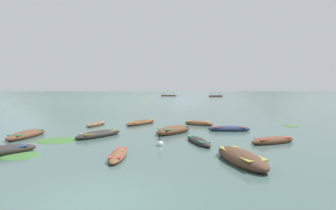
% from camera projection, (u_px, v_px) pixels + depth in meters
% --- Properties ---
extents(ground_plane, '(6000.00, 6000.00, 0.00)m').
position_uv_depth(ground_plane, '(160.00, 91.00, 1505.40)').
color(ground_plane, '#425B56').
extents(mountain_0, '(1840.42, 1840.42, 568.96)m').
position_uv_depth(mountain_0, '(0.00, 60.00, 2383.31)').
color(mountain_0, slate).
rests_on(mountain_0, ground).
extents(mountain_1, '(1489.66, 1489.66, 388.00)m').
position_uv_depth(mountain_1, '(90.00, 67.00, 2109.90)').
color(mountain_1, '#56665B').
rests_on(mountain_1, ground).
extents(mountain_2, '(1015.21, 1015.21, 253.85)m').
position_uv_depth(mountain_2, '(171.00, 78.00, 2527.40)').
color(mountain_2, slate).
rests_on(mountain_2, ground).
extents(mountain_3, '(875.58, 875.58, 235.58)m').
position_uv_depth(mountain_3, '(276.00, 78.00, 2295.62)').
color(mountain_3, '#56665B').
rests_on(mountain_3, ground).
extents(rowboat_0, '(3.87, 4.24, 0.79)m').
position_uv_depth(rowboat_0, '(174.00, 130.00, 21.80)').
color(rowboat_0, brown).
rests_on(rowboat_0, ground).
extents(rowboat_1, '(2.29, 4.47, 0.79)m').
position_uv_depth(rowboat_1, '(241.00, 158.00, 12.86)').
color(rowboat_1, '#4C3323').
rests_on(rowboat_1, ground).
extents(rowboat_2, '(3.24, 2.57, 0.59)m').
position_uv_depth(rowboat_2, '(199.00, 123.00, 26.77)').
color(rowboat_2, brown).
rests_on(rowboat_2, ground).
extents(rowboat_4, '(3.73, 2.22, 0.58)m').
position_uv_depth(rowboat_4, '(273.00, 141.00, 17.60)').
color(rowboat_4, brown).
rests_on(rowboat_4, ground).
extents(rowboat_5, '(3.53, 3.93, 0.61)m').
position_uv_depth(rowboat_5, '(99.00, 134.00, 20.07)').
color(rowboat_5, '#2D2826').
rests_on(rowboat_5, ground).
extents(rowboat_6, '(1.82, 4.44, 0.65)m').
position_uv_depth(rowboat_6, '(27.00, 135.00, 19.86)').
color(rowboat_6, brown).
rests_on(rowboat_6, ground).
extents(rowboat_7, '(1.77, 3.33, 0.48)m').
position_uv_depth(rowboat_7, '(96.00, 124.00, 26.37)').
color(rowboat_7, brown).
rests_on(rowboat_7, ground).
extents(rowboat_8, '(0.85, 3.39, 0.45)m').
position_uv_depth(rowboat_8, '(118.00, 155.00, 13.86)').
color(rowboat_8, brown).
rests_on(rowboat_8, ground).
extents(rowboat_9, '(3.83, 1.26, 0.56)m').
position_uv_depth(rowboat_9, '(229.00, 129.00, 22.99)').
color(rowboat_9, navy).
rests_on(rowboat_9, ground).
extents(rowboat_11, '(3.53, 4.28, 0.55)m').
position_uv_depth(rowboat_11, '(141.00, 123.00, 27.44)').
color(rowboat_11, brown).
rests_on(rowboat_11, ground).
extents(rowboat_12, '(1.71, 3.67, 0.47)m').
position_uv_depth(rowboat_12, '(198.00, 141.00, 17.61)').
color(rowboat_12, '#2D2826').
rests_on(rowboat_12, ground).
extents(ferry_0, '(9.72, 6.30, 2.54)m').
position_uv_depth(ferry_0, '(169.00, 95.00, 160.03)').
color(ferry_0, brown).
rests_on(ferry_0, ground).
extents(ferry_1, '(7.94, 5.29, 2.54)m').
position_uv_depth(ferry_1, '(216.00, 96.00, 145.28)').
color(ferry_1, brown).
rests_on(ferry_1, ground).
extents(mooring_buoy, '(0.44, 0.44, 1.06)m').
position_uv_depth(mooring_buoy, '(160.00, 144.00, 16.87)').
color(mooring_buoy, silver).
rests_on(mooring_buoy, ground).
extents(weed_patch_0, '(1.70, 2.43, 0.14)m').
position_uv_depth(weed_patch_0, '(290.00, 126.00, 26.12)').
color(weed_patch_0, '#38662D').
rests_on(weed_patch_0, ground).
extents(weed_patch_3, '(3.23, 2.90, 0.14)m').
position_uv_depth(weed_patch_3, '(57.00, 141.00, 18.53)').
color(weed_patch_3, '#38662D').
rests_on(weed_patch_3, ground).
extents(weed_patch_4, '(2.87, 2.87, 0.14)m').
position_uv_depth(weed_patch_4, '(20.00, 156.00, 14.23)').
color(weed_patch_4, '#38662D').
rests_on(weed_patch_4, ground).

